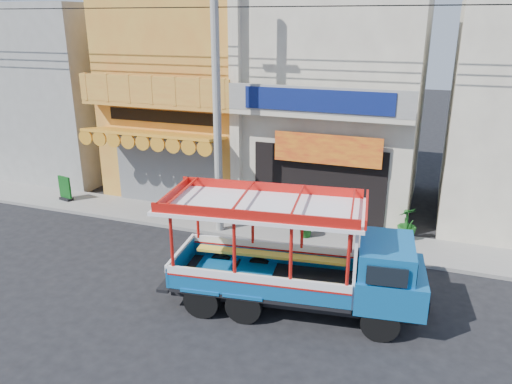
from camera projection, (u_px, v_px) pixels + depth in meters
The scene contains 11 objects.
ground at pixel (205, 282), 13.93m from camera, with size 90.00×90.00×0.00m, color black.
sidewalk at pixel (254, 227), 17.46m from camera, with size 30.00×2.00×0.12m, color slate.
shophouse_left at pixel (198, 91), 20.95m from camera, with size 6.00×7.50×8.24m.
shophouse_right at pixel (339, 98), 19.01m from camera, with size 6.00×6.75×8.24m.
party_pilaster at pixel (236, 110), 17.25m from camera, with size 0.35×0.30×8.00m, color #B1A691.
filler_building_left at pixel (64, 91), 23.35m from camera, with size 6.00×6.00×7.60m, color gray.
utility_pole at pixel (221, 85), 15.49m from camera, with size 28.00×0.26×9.00m.
songthaew_truck at pixel (312, 259), 12.11m from camera, with size 6.59×2.83×2.98m.
green_sign at pixel (65, 190), 19.83m from camera, with size 0.64×0.40×0.97m.
potted_plant_b at pixel (306, 220), 16.47m from camera, with size 0.62×0.50×1.13m, color #165018.
potted_plant_c at pixel (407, 223), 16.25m from camera, with size 0.62×0.62×1.10m, color #165018.
Camera 1 is at (5.57, -11.10, 6.95)m, focal length 35.00 mm.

